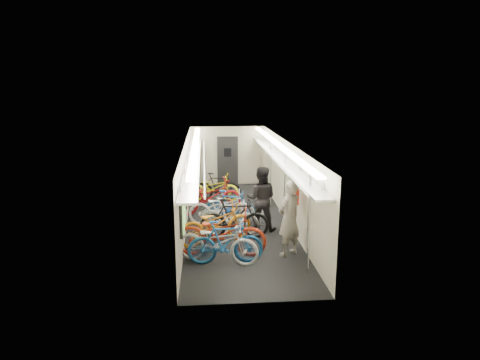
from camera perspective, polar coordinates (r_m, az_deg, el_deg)
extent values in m
plane|color=black|center=(13.01, -0.41, -5.51)|extent=(10.00, 10.00, 0.00)
plane|color=white|center=(12.48, -0.43, 5.04)|extent=(10.00, 10.00, 0.00)
plane|color=beige|center=(12.66, -7.21, -0.47)|extent=(0.00, 10.00, 10.00)
plane|color=beige|center=(12.89, 6.24, -0.22)|extent=(0.00, 10.00, 10.00)
plane|color=beige|center=(17.59, -1.68, 3.26)|extent=(3.00, 0.00, 3.00)
plane|color=beige|center=(7.91, 2.39, -8.37)|extent=(3.00, 0.00, 3.00)
cube|color=black|center=(9.56, -7.72, -4.46)|extent=(0.06, 1.10, 0.80)
cube|color=#6EBC52|center=(9.55, -7.48, -4.45)|extent=(0.02, 0.96, 0.66)
cube|color=black|center=(11.68, -7.21, -1.32)|extent=(0.06, 1.10, 0.80)
cube|color=#6EBC52|center=(11.68, -7.01, -1.32)|extent=(0.02, 0.96, 0.66)
cube|color=black|center=(13.82, -6.85, 0.85)|extent=(0.06, 1.10, 0.80)
cube|color=#6EBC52|center=(13.82, -6.69, 0.85)|extent=(0.02, 0.96, 0.66)
cube|color=black|center=(15.98, -6.60, 2.43)|extent=(0.06, 1.10, 0.80)
cube|color=#6EBC52|center=(15.98, -6.45, 2.43)|extent=(0.02, 0.96, 0.66)
cube|color=yellow|center=(10.60, -7.39, -2.47)|extent=(0.02, 0.22, 0.30)
cube|color=yellow|center=(12.74, -6.98, 0.07)|extent=(0.02, 0.22, 0.30)
cube|color=yellow|center=(14.89, -6.68, 1.88)|extent=(0.02, 0.22, 0.30)
cube|color=black|center=(17.56, -1.66, 2.58)|extent=(0.85, 0.08, 2.00)
cube|color=#999BA0|center=(12.52, -6.29, 2.76)|extent=(0.40, 9.70, 0.05)
cube|color=#999BA0|center=(12.71, 5.34, 2.93)|extent=(0.40, 9.70, 0.05)
cylinder|color=silver|center=(12.49, -4.78, 3.24)|extent=(0.04, 9.70, 0.04)
cylinder|color=silver|center=(12.64, 3.88, 3.36)|extent=(0.04, 9.70, 0.04)
cube|color=white|center=(12.45, -5.96, 4.68)|extent=(0.18, 9.60, 0.04)
cube|color=white|center=(12.63, 5.02, 4.81)|extent=(0.18, 9.60, 0.04)
cylinder|color=silver|center=(9.25, 9.19, -5.40)|extent=(0.05, 0.05, 2.38)
cylinder|color=silver|center=(11.88, 5.97, -1.30)|extent=(0.05, 0.05, 2.38)
cylinder|color=silver|center=(14.29, 4.12, 1.08)|extent=(0.05, 0.05, 2.38)
cylinder|color=silver|center=(16.72, 2.80, 2.77)|extent=(0.05, 0.05, 2.38)
imported|color=#B8B8BD|center=(9.92, -3.01, -8.23)|extent=(2.06, 1.30, 1.02)
imported|color=#17508D|center=(9.85, -1.96, -8.29)|extent=(1.74, 0.51, 1.04)
imported|color=#9F2711|center=(10.29, -2.54, -7.08)|extent=(2.26, 1.04, 1.14)
imported|color=black|center=(11.41, -0.76, -5.18)|extent=(1.87, 0.60, 1.11)
imported|color=orange|center=(11.10, -3.27, -5.80)|extent=(2.16, 1.47, 1.08)
imported|color=silver|center=(11.78, -1.40, -4.86)|extent=(1.74, 1.03, 1.01)
imported|color=silver|center=(12.58, -2.45, -3.71)|extent=(1.98, 0.81, 1.02)
imported|color=#174F8F|center=(12.87, -1.26, -3.48)|extent=(1.64, 0.97, 0.95)
imported|color=maroon|center=(13.64, -4.17, -2.23)|extent=(2.25, 1.22, 1.12)
imported|color=black|center=(15.22, -2.94, -0.89)|extent=(1.73, 0.77, 1.00)
imported|color=yellow|center=(15.12, -3.66, -1.04)|extent=(1.95, 1.01, 0.98)
imported|color=gray|center=(10.28, 6.55, -5.10)|extent=(0.81, 0.74, 1.85)
imported|color=black|center=(12.01, 2.81, -2.49)|extent=(1.03, 0.88, 1.83)
cube|color=#B52412|center=(10.82, 7.19, -2.27)|extent=(0.28, 0.19, 0.38)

